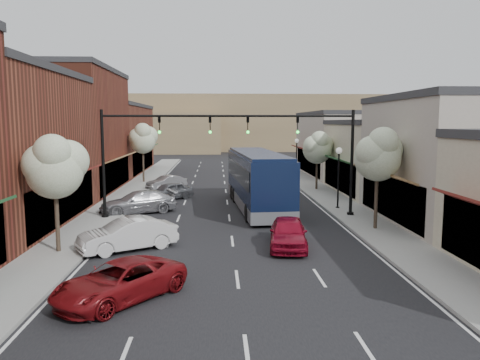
{
  "coord_description": "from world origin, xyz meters",
  "views": [
    {
      "loc": [
        -0.78,
        -21.94,
        6.21
      ],
      "look_at": [
        0.82,
        10.34,
        2.2
      ],
      "focal_mm": 35.0,
      "sensor_mm": 36.0,
      "label": 1
    }
  ],
  "objects": [
    {
      "name": "ground",
      "position": [
        0.0,
        0.0,
        0.0
      ],
      "size": [
        160.0,
        160.0,
        0.0
      ],
      "primitive_type": "plane",
      "color": "black",
      "rests_on": "ground"
    },
    {
      "name": "sidewalk_left",
      "position": [
        -8.4,
        18.5,
        0.07
      ],
      "size": [
        2.8,
        73.0,
        0.15
      ],
      "primitive_type": "cube",
      "color": "gray",
      "rests_on": "ground"
    },
    {
      "name": "sidewalk_right",
      "position": [
        8.4,
        18.5,
        0.07
      ],
      "size": [
        2.8,
        73.0,
        0.15
      ],
      "primitive_type": "cube",
      "color": "gray",
      "rests_on": "ground"
    },
    {
      "name": "curb_left",
      "position": [
        -7.0,
        18.5,
        0.07
      ],
      "size": [
        0.25,
        73.0,
        0.17
      ],
      "primitive_type": "cube",
      "color": "gray",
      "rests_on": "ground"
    },
    {
      "name": "curb_right",
      "position": [
        7.0,
        18.5,
        0.07
      ],
      "size": [
        0.25,
        73.0,
        0.17
      ],
      "primitive_type": "cube",
      "color": "gray",
      "rests_on": "ground"
    },
    {
      "name": "bldg_left_midfar",
      "position": [
        -14.24,
        20.0,
        5.4
      ],
      "size": [
        10.14,
        14.1,
        10.9
      ],
      "color": "maroon",
      "rests_on": "ground"
    },
    {
      "name": "bldg_left_far",
      "position": [
        -14.22,
        36.0,
        4.16
      ],
      "size": [
        10.14,
        18.1,
        8.4
      ],
      "color": "brown",
      "rests_on": "ground"
    },
    {
      "name": "bldg_right_midnear",
      "position": [
        13.72,
        6.0,
        3.91
      ],
      "size": [
        9.14,
        12.1,
        7.9
      ],
      "color": "#AB9F93",
      "rests_on": "ground"
    },
    {
      "name": "bldg_right_midfar",
      "position": [
        13.7,
        18.0,
        3.17
      ],
      "size": [
        9.14,
        12.1,
        6.4
      ],
      "color": "beige",
      "rests_on": "ground"
    },
    {
      "name": "bldg_right_far",
      "position": [
        13.71,
        32.0,
        3.66
      ],
      "size": [
        9.14,
        16.1,
        7.4
      ],
      "color": "#AB9F93",
      "rests_on": "ground"
    },
    {
      "name": "hill_far",
      "position": [
        0.0,
        90.0,
        6.0
      ],
      "size": [
        120.0,
        30.0,
        12.0
      ],
      "primitive_type": "cube",
      "color": "#7A6647",
      "rests_on": "ground"
    },
    {
      "name": "hill_near",
      "position": [
        -25.0,
        78.0,
        4.0
      ],
      "size": [
        50.0,
        20.0,
        8.0
      ],
      "primitive_type": "cube",
      "color": "#7A6647",
      "rests_on": "ground"
    },
    {
      "name": "signal_mast_right",
      "position": [
        5.62,
        8.0,
        4.62
      ],
      "size": [
        8.22,
        0.46,
        7.0
      ],
      "color": "black",
      "rests_on": "ground"
    },
    {
      "name": "signal_mast_left",
      "position": [
        -5.62,
        8.0,
        4.62
      ],
      "size": [
        8.22,
        0.46,
        7.0
      ],
      "color": "black",
      "rests_on": "ground"
    },
    {
      "name": "tree_right_near",
      "position": [
        8.35,
        3.94,
        4.45
      ],
      "size": [
        2.85,
        2.65,
        5.95
      ],
      "color": "#47382B",
      "rests_on": "ground"
    },
    {
      "name": "tree_right_far",
      "position": [
        8.35,
        19.94,
        3.99
      ],
      "size": [
        2.85,
        2.65,
        5.43
      ],
      "color": "#47382B",
      "rests_on": "ground"
    },
    {
      "name": "tree_left_near",
      "position": [
        -8.25,
        -0.06,
        4.22
      ],
      "size": [
        2.85,
        2.65,
        5.69
      ],
      "color": "#47382B",
      "rests_on": "ground"
    },
    {
      "name": "tree_left_far",
      "position": [
        -8.25,
        25.94,
        4.6
      ],
      "size": [
        2.85,
        2.65,
        6.13
      ],
      "color": "#47382B",
      "rests_on": "ground"
    },
    {
      "name": "lamp_post_near",
      "position": [
        7.8,
        10.5,
        3.01
      ],
      "size": [
        0.44,
        0.44,
        4.44
      ],
      "color": "black",
      "rests_on": "ground"
    },
    {
      "name": "lamp_post_far",
      "position": [
        7.8,
        28.0,
        3.01
      ],
      "size": [
        0.44,
        0.44,
        4.44
      ],
      "color": "black",
      "rests_on": "ground"
    },
    {
      "name": "coach_bus",
      "position": [
        2.12,
        11.36,
        2.11
      ],
      "size": [
        3.86,
        13.51,
        4.07
      ],
      "rotation": [
        0.0,
        0.0,
        0.07
      ],
      "color": "black",
      "rests_on": "ground"
    },
    {
      "name": "red_hatchback",
      "position": [
        2.73,
        0.57,
        0.76
      ],
      "size": [
        2.35,
        4.66,
        1.52
      ],
      "primitive_type": "imported",
      "rotation": [
        0.0,
        0.0,
        -0.13
      ],
      "color": "maroon",
      "rests_on": "ground"
    },
    {
      "name": "parked_car_a",
      "position": [
        -4.2,
        -5.98,
        0.68
      ],
      "size": [
        4.89,
        5.21,
        1.36
      ],
      "primitive_type": "imported",
      "rotation": [
        0.0,
        0.0,
        -0.7
      ],
      "color": "maroon",
      "rests_on": "ground"
    },
    {
      "name": "parked_car_b",
      "position": [
        -5.14,
        0.54,
        0.78
      ],
      "size": [
        4.91,
        3.8,
        1.56
      ],
      "primitive_type": "imported",
      "rotation": [
        0.0,
        0.0,
        -1.04
      ],
      "color": "silver",
      "rests_on": "ground"
    },
    {
      "name": "parked_car_c",
      "position": [
        -6.2,
        9.98,
        0.76
      ],
      "size": [
        5.62,
        3.94,
        1.51
      ],
      "primitive_type": "imported",
      "rotation": [
        0.0,
        0.0,
        -1.18
      ],
      "color": "#9F9FA5",
      "rests_on": "ground"
    },
    {
      "name": "parked_car_d",
      "position": [
        -4.67,
        15.53,
        0.69
      ],
      "size": [
        4.2,
        3.81,
        1.38
      ],
      "primitive_type": "imported",
      "rotation": [
        0.0,
        0.0,
        -0.9
      ],
      "color": "#505357",
      "rests_on": "ground"
    },
    {
      "name": "parked_car_e",
      "position": [
        -5.49,
        21.51,
        0.63
      ],
      "size": [
        3.81,
        3.48,
        1.26
      ],
      "primitive_type": "imported",
      "rotation": [
        0.0,
        0.0,
        -0.88
      ],
      "color": "#9B9BA0",
      "rests_on": "ground"
    }
  ]
}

